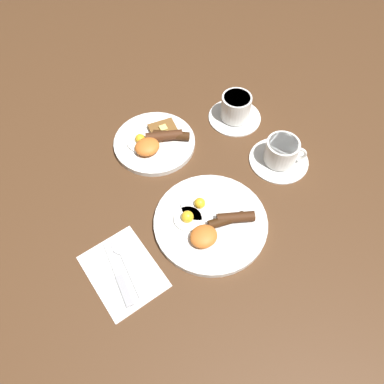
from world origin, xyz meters
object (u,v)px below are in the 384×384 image
(teacup_near, at_px, (281,154))
(teacup_far, at_px, (236,109))
(breakfast_plate_near, at_px, (210,222))
(breakfast_plate_far, at_px, (155,142))
(spoon, at_px, (121,252))
(knife, at_px, (119,276))

(teacup_near, distance_m, teacup_far, 0.20)
(breakfast_plate_near, relative_size, breakfast_plate_far, 1.22)
(breakfast_plate_far, distance_m, spoon, 0.34)
(breakfast_plate_near, distance_m, teacup_far, 0.37)
(knife, distance_m, spoon, 0.06)
(breakfast_plate_near, xyz_separation_m, teacup_near, (0.27, 0.07, 0.02))
(teacup_far, bearing_deg, breakfast_plate_near, -134.43)
(breakfast_plate_near, height_order, spoon, breakfast_plate_near)
(teacup_near, distance_m, knife, 0.52)
(breakfast_plate_near, height_order, knife, breakfast_plate_near)
(breakfast_plate_far, relative_size, teacup_near, 1.41)
(teacup_near, height_order, spoon, teacup_near)
(teacup_far, height_order, spoon, teacup_far)
(breakfast_plate_near, relative_size, spoon, 1.72)
(breakfast_plate_far, bearing_deg, teacup_near, -41.18)
(knife, bearing_deg, breakfast_plate_near, -82.42)
(teacup_far, bearing_deg, breakfast_plate_far, 173.32)
(spoon, bearing_deg, breakfast_plate_far, -37.62)
(breakfast_plate_far, xyz_separation_m, spoon, (-0.23, -0.25, -0.01))
(breakfast_plate_far, bearing_deg, breakfast_plate_near, -91.77)
(breakfast_plate_far, xyz_separation_m, knife, (-0.26, -0.30, -0.01))
(breakfast_plate_near, bearing_deg, teacup_near, 14.12)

